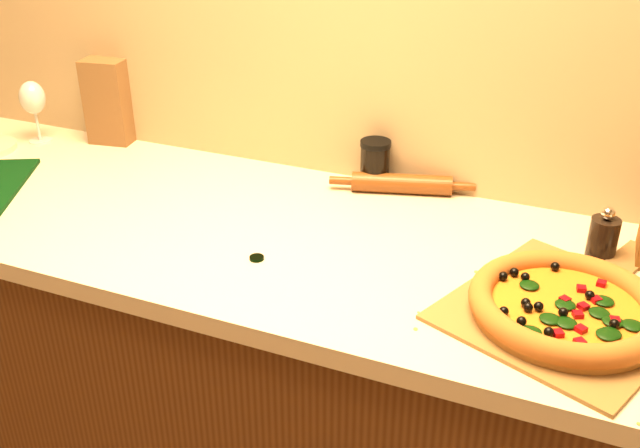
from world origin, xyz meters
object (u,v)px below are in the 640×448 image
Objects in this scene: pizza_peel at (569,308)px; rolling_pin at (402,184)px; wine_glass at (33,99)px; pizza at (566,306)px; dark_jar at (375,164)px; pepper_grinder at (603,236)px.

rolling_pin is (-0.42, 0.35, 0.02)m from pizza_peel.
pizza_peel is 3.30× the size of wine_glass.
pizza_peel is 0.04m from pizza.
pizza is 1.93× the size of wine_glass.
wine_glass reaches higher than rolling_pin.
dark_jar is (-0.48, 0.40, 0.03)m from pizza.
pizza is at bearing -99.06° from pepper_grinder.
pizza_peel is at bearing -40.39° from rolling_pin.
pepper_grinder is (0.04, 0.26, 0.02)m from pizza.
pizza_peel is 4.82× the size of dark_jar.
rolling_pin is at bearing -6.37° from dark_jar.
wine_glass is 1.46× the size of dark_jar.
pizza_peel is 5.22× the size of pepper_grinder.
pizza_peel is 0.61m from dark_jar.
pizza is at bearing -43.44° from rolling_pin.
pizza_peel is 0.55m from rolling_pin.
wine_glass is at bearing 177.49° from pepper_grinder.
rolling_pin is 1.95× the size of wine_glass.
dark_jar is at bearing 140.47° from pizza.
dark_jar reaches higher than pizza_peel.
pizza_peel is 1.71× the size of pizza.
pepper_grinder is at bearing 102.76° from pizza_peel.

